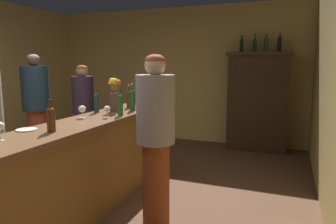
{
  "coord_description": "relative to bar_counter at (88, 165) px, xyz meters",
  "views": [
    {
      "loc": [
        2.24,
        -2.41,
        1.58
      ],
      "look_at": [
        1.06,
        0.6,
        1.07
      ],
      "focal_mm": 32.95,
      "sensor_mm": 36.0,
      "label": 1
    }
  ],
  "objects": [
    {
      "name": "display_cabinet",
      "position": [
        1.46,
        3.08,
        0.42
      ],
      "size": [
        1.12,
        0.46,
        1.77
      ],
      "color": "#302213",
      "rests_on": "ground"
    },
    {
      "name": "bartender",
      "position": [
        0.81,
        -0.03,
        0.41
      ],
      "size": [
        0.37,
        0.37,
        1.66
      ],
      "rotation": [
        0.0,
        0.0,
        3.43
      ],
      "color": "brown",
      "rests_on": "ground"
    },
    {
      "name": "wine_glass_rear",
      "position": [
        -0.12,
        0.09,
        0.59
      ],
      "size": [
        0.08,
        0.08,
        0.14
      ],
      "color": "white",
      "rests_on": "bar_counter"
    },
    {
      "name": "patron_by_cabinet",
      "position": [
        -1.59,
        0.93,
        0.43
      ],
      "size": [
        0.4,
        0.4,
        1.71
      ],
      "rotation": [
        0.0,
        0.0,
        -0.93
      ],
      "color": "brown",
      "rests_on": "ground"
    },
    {
      "name": "display_bottle_center",
      "position": [
        1.56,
        3.08,
        1.42
      ],
      "size": [
        0.08,
        0.08,
        0.32
      ],
      "color": "#224529",
      "rests_on": "display_cabinet"
    },
    {
      "name": "patron_redhead",
      "position": [
        -1.11,
        1.44,
        0.35
      ],
      "size": [
        0.34,
        0.34,
        1.55
      ],
      "rotation": [
        0.0,
        0.0,
        -0.74
      ],
      "color": "#32242C",
      "rests_on": "ground"
    },
    {
      "name": "wine_bottle_rose",
      "position": [
        0.14,
        0.77,
        0.64
      ],
      "size": [
        0.07,
        0.07,
        0.34
      ],
      "color": "#224D28",
      "rests_on": "bar_counter"
    },
    {
      "name": "display_bottle_left",
      "position": [
        1.14,
        3.08,
        1.42
      ],
      "size": [
        0.07,
        0.07,
        0.32
      ],
      "color": "black",
      "rests_on": "display_cabinet"
    },
    {
      "name": "bar_counter",
      "position": [
        0.0,
        0.0,
        0.0
      ],
      "size": [
        0.58,
        2.75,
        0.98
      ],
      "color": "brown",
      "rests_on": "ground"
    },
    {
      "name": "wine_bottle_pinot",
      "position": [
        0.05,
        -0.57,
        0.61
      ],
      "size": [
        0.07,
        0.07,
        0.28
      ],
      "color": "#4C2E16",
      "rests_on": "bar_counter"
    },
    {
      "name": "wine_glass_mid",
      "position": [
        0.11,
        0.23,
        0.58
      ],
      "size": [
        0.07,
        0.07,
        0.13
      ],
      "color": "white",
      "rests_on": "bar_counter"
    },
    {
      "name": "wine_bottle_syrah",
      "position": [
        -0.2,
        0.48,
        0.62
      ],
      "size": [
        0.06,
        0.06,
        0.3
      ],
      "color": "#193038",
      "rests_on": "bar_counter"
    },
    {
      "name": "wine_bottle_merlot",
      "position": [
        0.19,
        0.38,
        0.62
      ],
      "size": [
        0.06,
        0.06,
        0.31
      ],
      "color": "#22532A",
      "rests_on": "bar_counter"
    },
    {
      "name": "display_bottle_midleft",
      "position": [
        1.37,
        3.08,
        1.41
      ],
      "size": [
        0.07,
        0.07,
        0.32
      ],
      "color": "#113A1F",
      "rests_on": "display_cabinet"
    },
    {
      "name": "wall_back",
      "position": [
        -0.27,
        3.4,
        0.85
      ],
      "size": [
        5.4,
        0.12,
        2.68
      ],
      "primitive_type": "cube",
      "color": "tan",
      "rests_on": "ground"
    },
    {
      "name": "cheese_plate",
      "position": [
        -0.19,
        -0.61,
        0.49
      ],
      "size": [
        0.18,
        0.18,
        0.01
      ],
      "primitive_type": "cylinder",
      "color": "white",
      "rests_on": "bar_counter"
    },
    {
      "name": "display_bottle_midright",
      "position": [
        1.78,
        3.08,
        1.42
      ],
      "size": [
        0.07,
        0.07,
        0.32
      ],
      "color": "black",
      "rests_on": "display_cabinet"
    },
    {
      "name": "floor",
      "position": [
        -0.27,
        -0.25,
        -0.5
      ],
      "size": [
        9.33,
        9.33,
        0.0
      ],
      "primitive_type": "plane",
      "color": "brown",
      "rests_on": "ground"
    },
    {
      "name": "wine_bottle_riesling",
      "position": [
        -0.03,
        1.0,
        0.62
      ],
      "size": [
        0.07,
        0.07,
        0.31
      ],
      "color": "#403014",
      "rests_on": "bar_counter"
    },
    {
      "name": "flower_arrangement",
      "position": [
        -0.03,
        0.63,
        0.7
      ],
      "size": [
        0.16,
        0.17,
        0.42
      ],
      "color": "#543129",
      "rests_on": "bar_counter"
    }
  ]
}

